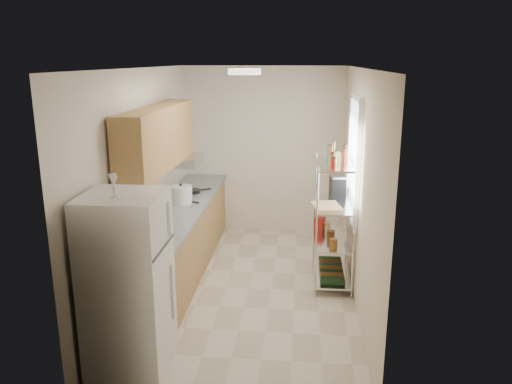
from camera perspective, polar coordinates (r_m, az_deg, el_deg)
room at (r=5.72m, az=-0.91°, el=0.85°), size 2.52×4.42×2.62m
counter_run at (r=6.54m, az=-8.53°, el=-5.26°), size 0.63×3.51×0.90m
upper_cabinets at (r=5.92m, az=-11.09°, el=6.09°), size 0.33×2.20×0.72m
range_hood at (r=6.74m, az=-8.58°, el=3.63°), size 0.50×0.60×0.12m
window at (r=6.01m, az=11.17°, el=3.69°), size 0.06×1.00×1.46m
bakers_rack at (r=6.04m, az=8.93°, el=-0.46°), size 0.45×0.90×1.73m
ceiling_dome at (r=5.25m, az=-1.34°, el=13.60°), size 0.34×0.34×0.05m
refrigerator at (r=4.53m, az=-14.44°, el=-10.17°), size 0.66×0.66×1.61m
wine_glass_a at (r=4.16m, az=-16.04°, el=0.70°), size 0.07×0.07×0.20m
wine_glass_b at (r=4.17m, az=-15.89°, el=0.60°), size 0.06×0.06×0.17m
rice_cooker at (r=6.45m, az=-8.57°, el=-0.31°), size 0.28×0.28×0.23m
frying_pan_large at (r=6.54m, az=-8.54°, el=-0.95°), size 0.31×0.31×0.04m
frying_pan_small at (r=6.97m, az=-7.27°, el=0.10°), size 0.30×0.30×0.04m
cutting_board at (r=5.90m, az=8.06°, el=-1.63°), size 0.39×0.46×0.03m
espresso_machine at (r=6.27m, az=9.29°, el=0.58°), size 0.20×0.27×0.30m
storage_bag at (r=6.48m, az=7.30°, el=-3.56°), size 0.15×0.18×0.18m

